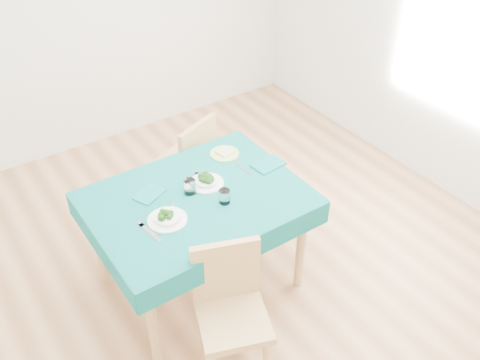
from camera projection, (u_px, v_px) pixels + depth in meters
room_shell at (240, 108)px, 2.95m from camera, size 4.02×4.52×2.73m
table at (199, 243)px, 3.49m from camera, size 1.29×0.98×0.76m
chair_near at (233, 314)px, 2.90m from camera, size 0.50×0.53×0.96m
chair_far at (181, 157)px, 4.07m from camera, size 0.53×0.55×0.99m
bowl_near at (167, 216)px, 3.07m from camera, size 0.23×0.23×0.07m
bowl_far at (206, 180)px, 3.35m from camera, size 0.22×0.22×0.07m
fork_near at (150, 232)px, 3.01m from camera, size 0.06×0.20×0.00m
knife_near at (176, 213)px, 3.14m from camera, size 0.07×0.21×0.00m
fork_far at (198, 180)px, 3.40m from camera, size 0.09×0.16×0.00m
knife_far at (243, 168)px, 3.51m from camera, size 0.02×0.19×0.00m
napkin_near at (149, 194)px, 3.28m from camera, size 0.22×0.19×0.01m
napkin_far at (268, 164)px, 3.53m from camera, size 0.22×0.16×0.01m
tumbler_center at (190, 187)px, 3.27m from camera, size 0.07×0.07×0.09m
tumbler_side at (225, 197)px, 3.20m from camera, size 0.07×0.07×0.09m
side_plate at (225, 154)px, 3.64m from camera, size 0.20×0.20×0.01m
bread_slice at (225, 152)px, 3.63m from camera, size 0.11×0.11×0.01m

